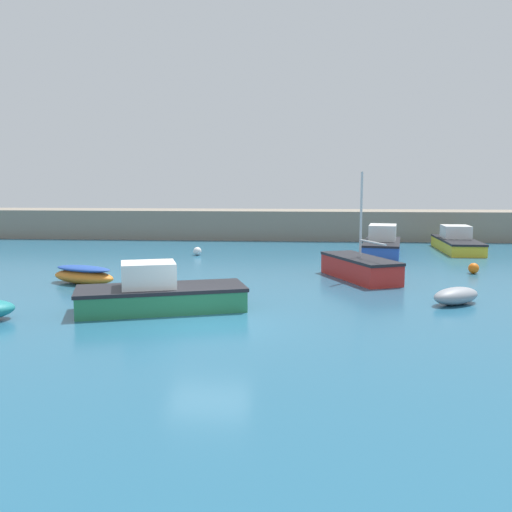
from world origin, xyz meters
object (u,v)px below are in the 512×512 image
mooring_buoy_white (197,251)px  motorboat_with_cabin (382,244)px  motorboat_grey_hull (457,242)px  fishing_dinghy_green (456,296)px  sailboat_twin_hulled (360,268)px  cabin_cruiser_white (159,294)px  mooring_buoy_orange (474,268)px  rowboat_with_red_cover (84,275)px

mooring_buoy_white → motorboat_with_cabin: bearing=6.8°
motorboat_grey_hull → fishing_dinghy_green: (-4.13, -15.72, -0.24)m
sailboat_twin_hulled → mooring_buoy_white: sailboat_twin_hulled is taller
motorboat_with_cabin → cabin_cruiser_white: motorboat_with_cabin is taller
motorboat_grey_hull → sailboat_twin_hulled: 12.86m
mooring_buoy_white → mooring_buoy_orange: size_ratio=0.97×
sailboat_twin_hulled → mooring_buoy_white: 11.40m
sailboat_twin_hulled → cabin_cruiser_white: sailboat_twin_hulled is taller
mooring_buoy_white → sailboat_twin_hulled: bearing=-40.6°
sailboat_twin_hulled → mooring_buoy_orange: 5.84m
motorboat_grey_hull → mooring_buoy_white: bearing=-75.8°
fishing_dinghy_green → cabin_cruiser_white: bearing=153.6°
motorboat_grey_hull → rowboat_with_red_cover: motorboat_grey_hull is taller
sailboat_twin_hulled → cabin_cruiser_white: (-7.35, -6.70, 0.05)m
fishing_dinghy_green → mooring_buoy_orange: bearing=33.1°
motorboat_grey_hull → motorboat_with_cabin: motorboat_with_cabin is taller
fishing_dinghy_green → sailboat_twin_hulled: sailboat_twin_hulled is taller
rowboat_with_red_cover → mooring_buoy_white: size_ratio=6.73×
fishing_dinghy_green → motorboat_with_cabin: bearing=56.8°
rowboat_with_red_cover → mooring_buoy_white: (3.11, 9.52, -0.14)m
rowboat_with_red_cover → mooring_buoy_white: rowboat_with_red_cover is taller
motorboat_with_cabin → rowboat_with_red_cover: size_ratio=1.78×
fishing_dinghy_green → motorboat_grey_hull: bearing=39.1°
motorboat_grey_hull → motorboat_with_cabin: (-4.85, -2.07, 0.09)m
motorboat_with_cabin → mooring_buoy_white: 10.89m
cabin_cruiser_white → mooring_buoy_orange: cabin_cruiser_white is taller
cabin_cruiser_white → sailboat_twin_hulled: bearing=24.5°
mooring_buoy_white → mooring_buoy_orange: mooring_buoy_orange is taller
motorboat_with_cabin → mooring_buoy_orange: 7.52m
fishing_dinghy_green → rowboat_with_red_cover: bearing=132.8°
motorboat_with_cabin → mooring_buoy_white: (-10.80, -1.29, -0.39)m
cabin_cruiser_white → mooring_buoy_white: bearing=77.4°
sailboat_twin_hulled → mooring_buoy_white: size_ratio=10.26×
motorboat_grey_hull → mooring_buoy_white: size_ratio=13.37×
mooring_buoy_orange → mooring_buoy_white: bearing=159.0°
sailboat_twin_hulled → mooring_buoy_white: bearing=26.0°
cabin_cruiser_white → mooring_buoy_white: cabin_cruiser_white is taller
fishing_dinghy_green → mooring_buoy_orange: fishing_dinghy_green is taller
fishing_dinghy_green → rowboat_with_red_cover: 14.90m
fishing_dinghy_green → mooring_buoy_white: size_ratio=4.52×
fishing_dinghy_green → motorboat_with_cabin: (-0.72, 13.65, 0.33)m
mooring_buoy_orange → motorboat_grey_hull: bearing=80.2°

